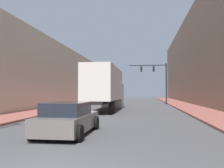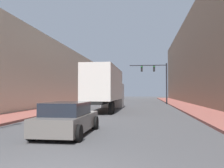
% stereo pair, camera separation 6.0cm
% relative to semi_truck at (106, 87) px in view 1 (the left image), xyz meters
% --- Properties ---
extents(sidewalk_right, '(3.25, 80.00, 0.15)m').
position_rel_semi_truck_xyz_m(sidewalk_right, '(8.92, 9.92, -2.26)').
color(sidewalk_right, '#9E564C').
rests_on(sidewalk_right, ground).
extents(sidewalk_left, '(3.25, 80.00, 0.15)m').
position_rel_semi_truck_xyz_m(sidewalk_left, '(-5.30, 9.92, -2.26)').
color(sidewalk_left, '#9E564C').
rests_on(sidewalk_left, ground).
extents(building_right, '(6.00, 80.00, 14.05)m').
position_rel_semi_truck_xyz_m(building_right, '(13.55, 9.92, 4.69)').
color(building_right, '#846B56').
rests_on(building_right, ground).
extents(building_left, '(6.00, 80.00, 8.22)m').
position_rel_semi_truck_xyz_m(building_left, '(-9.93, 9.92, 1.77)').
color(building_left, beige).
rests_on(building_left, ground).
extents(semi_truck, '(2.57, 12.25, 4.18)m').
position_rel_semi_truck_xyz_m(semi_truck, '(0.00, 0.00, 0.00)').
color(semi_truck, silver).
rests_on(semi_truck, ground).
extents(sedan_car, '(2.04, 4.43, 1.39)m').
position_rel_semi_truck_xyz_m(sedan_car, '(0.59, -14.46, -1.67)').
color(sedan_car, slate).
rests_on(sedan_car, ground).
extents(traffic_signal_gantry, '(5.73, 0.35, 6.24)m').
position_rel_semi_truck_xyz_m(traffic_signal_gantry, '(5.82, 13.66, 1.97)').
color(traffic_signal_gantry, black).
rests_on(traffic_signal_gantry, ground).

